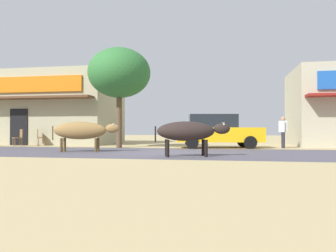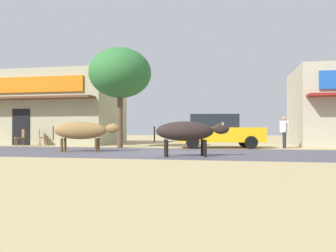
{
  "view_description": "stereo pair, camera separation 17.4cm",
  "coord_description": "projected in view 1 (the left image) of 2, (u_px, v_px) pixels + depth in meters",
  "views": [
    {
      "loc": [
        2.45,
        -12.58,
        0.9
      ],
      "look_at": [
        0.03,
        0.63,
        1.05
      ],
      "focal_mm": 35.12,
      "sensor_mm": 36.0,
      "label": 1
    },
    {
      "loc": [
        2.62,
        -12.55,
        0.9
      ],
      "look_at": [
        0.03,
        0.63,
        1.05
      ],
      "focal_mm": 35.12,
      "sensor_mm": 36.0,
      "label": 2
    }
  ],
  "objects": [
    {
      "name": "asphalt_road",
      "position": [
        164.0,
        153.0,
        12.81
      ],
      "size": [
        72.0,
        5.88,
        0.0
      ],
      "primitive_type": "cube",
      "color": "#4E4B57",
      "rests_on": "ground"
    },
    {
      "name": "cafe_chair_near_tree",
      "position": [
        19.0,
        137.0,
        17.8
      ],
      "size": [
        0.62,
        0.62,
        0.92
      ],
      "color": "brown",
      "rests_on": "ground"
    },
    {
      "name": "parked_hatchback_car",
      "position": [
        217.0,
        131.0,
        16.14
      ],
      "size": [
        4.38,
        2.3,
        1.64
      ],
      "color": "yellow",
      "rests_on": "ground"
    },
    {
      "name": "roadside_tree",
      "position": [
        119.0,
        73.0,
        16.3
      ],
      "size": [
        3.1,
        3.1,
        4.96
      ],
      "color": "brown",
      "rests_on": "ground"
    },
    {
      "name": "cafe_chair_by_doorway",
      "position": [
        40.0,
        136.0,
        18.31
      ],
      "size": [
        0.61,
        0.61,
        0.92
      ],
      "color": "brown",
      "rests_on": "ground"
    },
    {
      "name": "pedestrian_by_shop",
      "position": [
        283.0,
        130.0,
        15.88
      ],
      "size": [
        0.45,
        0.61,
        1.53
      ],
      "color": "#262633",
      "rests_on": "ground"
    },
    {
      "name": "storefront_left_cafe",
      "position": [
        47.0,
        109.0,
        21.26
      ],
      "size": [
        8.99,
        5.77,
        4.47
      ],
      "color": "tan",
      "rests_on": "ground"
    },
    {
      "name": "cow_near_brown",
      "position": [
        82.0,
        131.0,
        13.26
      ],
      "size": [
        2.69,
        1.01,
        1.22
      ],
      "color": "olive",
      "rests_on": "ground"
    },
    {
      "name": "cow_far_dark",
      "position": [
        188.0,
        131.0,
        10.97
      ],
      "size": [
        2.52,
        1.21,
        1.18
      ],
      "color": "#2B211F",
      "rests_on": "ground"
    },
    {
      "name": "ground",
      "position": [
        164.0,
        153.0,
        12.81
      ],
      "size": [
        80.0,
        80.0,
        0.0
      ],
      "primitive_type": "plane",
      "color": "tan"
    }
  ]
}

